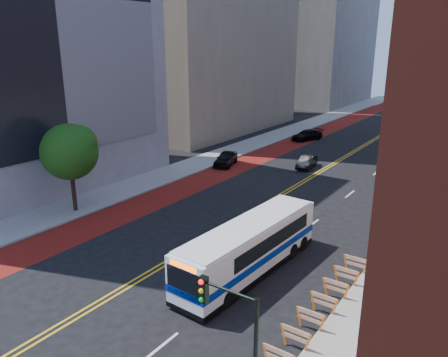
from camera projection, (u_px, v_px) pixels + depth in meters
ground at (119, 291)px, 22.88m from camera, size 160.00×160.00×0.00m
sidewalk_left at (237, 150)px, 52.97m from camera, size 4.00×140.00×0.15m
bus_lane_paint at (265, 155)px, 50.89m from camera, size 3.60×140.00×0.01m
center_line_inner at (329, 165)px, 46.61m from camera, size 0.14×140.00×0.01m
center_line_outer at (333, 165)px, 46.42m from camera, size 0.14×140.00×0.01m
lane_dashes at (397, 156)px, 50.23m from camera, size 0.14×98.20×0.01m
grey_building_left at (3, 11)px, 36.01m from camera, size 14.10×24.00×30.00m
construction_barriers at (317, 309)px, 20.20m from camera, size 1.42×10.91×1.00m
street_tree at (70, 150)px, 32.25m from camera, size 4.20×4.20×6.70m
traffic_signal at (232, 329)px, 13.93m from camera, size 2.21×0.34×5.07m
transit_bus at (251, 246)px, 24.43m from camera, size 2.94×11.00×3.00m
car_a at (226, 158)px, 46.35m from camera, size 2.91×4.64×1.47m
car_b at (307, 162)px, 45.42m from camera, size 1.86×4.00×1.27m
car_c at (307, 135)px, 58.48m from camera, size 3.50×5.06×1.36m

